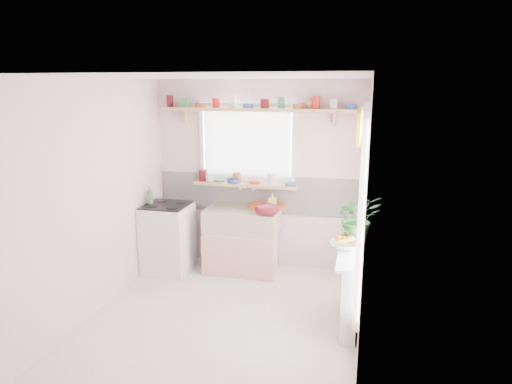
# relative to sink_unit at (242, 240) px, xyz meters

# --- Properties ---
(room) EXTENTS (3.20, 3.20, 3.20)m
(room) POSITION_rel_sink_unit_xyz_m (0.81, -0.43, 0.94)
(room) COLOR silver
(room) RESTS_ON ground
(sink_unit) EXTENTS (0.95, 0.65, 1.11)m
(sink_unit) POSITION_rel_sink_unit_xyz_m (0.00, 0.00, 0.00)
(sink_unit) COLOR white
(sink_unit) RESTS_ON ground
(cooker) EXTENTS (0.58, 0.58, 0.93)m
(cooker) POSITION_rel_sink_unit_xyz_m (-0.95, -0.24, 0.03)
(cooker) COLOR white
(cooker) RESTS_ON ground
(radiator_ledge) EXTENTS (0.22, 0.95, 0.78)m
(radiator_ledge) POSITION_rel_sink_unit_xyz_m (1.45, -1.09, -0.03)
(radiator_ledge) COLOR white
(radiator_ledge) RESTS_ON ground
(windowsill) EXTENTS (1.40, 0.22, 0.04)m
(windowsill) POSITION_rel_sink_unit_xyz_m (-0.00, 0.19, 0.71)
(windowsill) COLOR tan
(windowsill) RESTS_ON room
(pine_shelf) EXTENTS (2.52, 0.24, 0.04)m
(pine_shelf) POSITION_rel_sink_unit_xyz_m (0.15, 0.18, 1.69)
(pine_shelf) COLOR tan
(pine_shelf) RESTS_ON room
(shelf_crockery) EXTENTS (2.47, 0.11, 0.12)m
(shelf_crockery) POSITION_rel_sink_unit_xyz_m (0.11, 0.18, 1.76)
(shelf_crockery) COLOR #590F14
(shelf_crockery) RESTS_ON pine_shelf
(sill_crockery) EXTENTS (1.35, 0.11, 0.12)m
(sill_crockery) POSITION_rel_sink_unit_xyz_m (-0.05, 0.19, 0.78)
(sill_crockery) COLOR #590F14
(sill_crockery) RESTS_ON windowsill
(dish_tray) EXTENTS (0.48, 0.38, 0.04)m
(dish_tray) POSITION_rel_sink_unit_xyz_m (0.30, 0.21, 0.44)
(dish_tray) COLOR #E74A14
(dish_tray) RESTS_ON sink_unit
(colander) EXTENTS (0.35, 0.35, 0.14)m
(colander) POSITION_rel_sink_unit_xyz_m (0.38, -0.19, 0.49)
(colander) COLOR maroon
(colander) RESTS_ON sink_unit
(jade_plant) EXTENTS (0.59, 0.56, 0.52)m
(jade_plant) POSITION_rel_sink_unit_xyz_m (1.48, -0.69, 0.60)
(jade_plant) COLOR #265C24
(jade_plant) RESTS_ON radiator_ledge
(fruit_bowl) EXTENTS (0.31, 0.31, 0.07)m
(fruit_bowl) POSITION_rel_sink_unit_xyz_m (1.36, -0.97, 0.38)
(fruit_bowl) COLOR silver
(fruit_bowl) RESTS_ON radiator_ledge
(herb_pot) EXTENTS (0.11, 0.08, 0.20)m
(herb_pot) POSITION_rel_sink_unit_xyz_m (1.36, -0.81, 0.44)
(herb_pot) COLOR #356428
(herb_pot) RESTS_ON radiator_ledge
(soap_bottle_sink) EXTENTS (0.10, 0.10, 0.21)m
(soap_bottle_sink) POSITION_rel_sink_unit_xyz_m (0.37, 0.13, 0.52)
(soap_bottle_sink) COLOR #D9EB68
(soap_bottle_sink) RESTS_ON sink_unit
(sill_cup) EXTENTS (0.13, 0.13, 0.09)m
(sill_cup) POSITION_rel_sink_unit_xyz_m (-0.48, 0.13, 0.77)
(sill_cup) COLOR beige
(sill_cup) RESTS_ON windowsill
(sill_bowl) EXTENTS (0.24, 0.24, 0.06)m
(sill_bowl) POSITION_rel_sink_unit_xyz_m (-0.15, 0.13, 0.76)
(sill_bowl) COLOR #3649B0
(sill_bowl) RESTS_ON windowsill
(shelf_vase) EXTENTS (0.14, 0.14, 0.13)m
(shelf_vase) POSITION_rel_sink_unit_xyz_m (0.83, 0.24, 1.77)
(shelf_vase) COLOR #B87038
(shelf_vase) RESTS_ON pine_shelf
(cooker_bottle) EXTENTS (0.12, 0.12, 0.23)m
(cooker_bottle) POSITION_rel_sink_unit_xyz_m (-1.17, -0.26, 0.60)
(cooker_bottle) COLOR #448850
(cooker_bottle) RESTS_ON cooker
(fruit) EXTENTS (0.20, 0.14, 0.10)m
(fruit) POSITION_rel_sink_unit_xyz_m (1.37, -0.96, 0.44)
(fruit) COLOR orange
(fruit) RESTS_ON fruit_bowl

